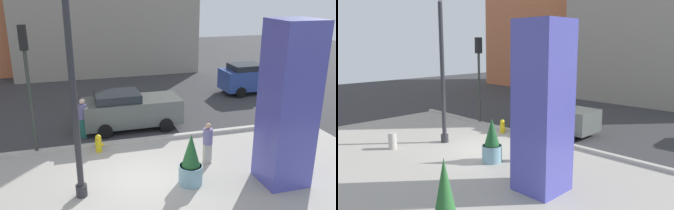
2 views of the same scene
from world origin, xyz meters
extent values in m
plane|color=#38383A|center=(0.00, 4.00, 0.00)|extent=(60.00, 60.00, 0.00)
cube|color=#ADA89E|center=(0.00, -2.00, 0.00)|extent=(18.00, 10.00, 0.02)
cube|color=#B7B2A8|center=(0.00, 3.12, 0.08)|extent=(18.00, 0.24, 0.16)
cylinder|color=#2D2D33|center=(-2.08, -0.50, 0.20)|extent=(0.36, 0.36, 0.40)
cylinder|color=#2D2D33|center=(-2.08, -0.50, 3.29)|extent=(0.20, 0.20, 6.58)
cube|color=#4C4CAD|center=(4.54, -1.36, 2.73)|extent=(1.45, 1.45, 5.46)
cone|color=#2D6B33|center=(5.21, -5.59, 1.55)|extent=(0.60, 0.60, 1.60)
cylinder|color=#7AA8B7|center=(1.50, -0.72, 0.34)|extent=(0.81, 0.81, 0.69)
cylinder|color=#382819|center=(1.50, -0.72, 0.67)|extent=(0.74, 0.74, 0.04)
cone|color=#235B2D|center=(1.50, -0.72, 1.25)|extent=(0.62, 0.62, 1.12)
cylinder|color=gold|center=(-1.25, 2.62, 0.28)|extent=(0.26, 0.26, 0.55)
sphere|color=gold|center=(-1.25, 2.62, 0.63)|extent=(0.24, 0.24, 0.24)
cylinder|color=gold|center=(-1.08, 2.62, 0.30)|extent=(0.12, 0.10, 0.10)
cylinder|color=#B2ADA3|center=(-2.92, -2.76, 0.38)|extent=(0.36, 0.36, 0.75)
cylinder|color=#333833|center=(-3.65, 3.10, 2.08)|extent=(0.14, 0.14, 4.17)
cube|color=black|center=(-3.65, 3.10, 4.62)|extent=(0.28, 0.32, 0.90)
sphere|color=yellow|center=(-3.65, 3.27, 4.35)|extent=(0.18, 0.18, 0.18)
cube|color=#565B56|center=(0.56, 4.89, 0.84)|extent=(4.48, 1.88, 1.13)
cube|color=#1E2328|center=(-0.11, 4.89, 1.59)|extent=(2.02, 1.65, 0.36)
cylinder|color=black|center=(1.95, 5.82, 0.32)|extent=(0.64, 0.22, 0.64)
cylinder|color=black|center=(1.95, 3.95, 0.32)|extent=(0.64, 0.22, 0.64)
cylinder|color=black|center=(-0.83, 5.82, 0.32)|extent=(0.64, 0.22, 0.64)
cylinder|color=black|center=(-0.83, 3.95, 0.32)|extent=(0.64, 0.22, 0.64)
cube|color=#B2AD9E|center=(2.60, 0.53, 0.40)|extent=(0.30, 0.23, 0.80)
cylinder|color=slate|center=(2.60, 0.53, 1.10)|extent=(0.40, 0.40, 0.60)
sphere|color=tan|center=(2.60, 0.53, 1.51)|extent=(0.22, 0.22, 0.22)
cube|color=#236656|center=(-1.72, 4.31, 0.44)|extent=(0.34, 0.31, 0.88)
cylinder|color=slate|center=(-1.72, 4.31, 1.22)|extent=(0.48, 0.48, 0.66)
sphere|color=beige|center=(-1.72, 4.31, 1.67)|extent=(0.24, 0.24, 0.24)
camera|label=1|loc=(-2.16, -10.85, 6.36)|focal=38.39mm
camera|label=2|loc=(10.81, -9.42, 4.73)|focal=35.21mm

